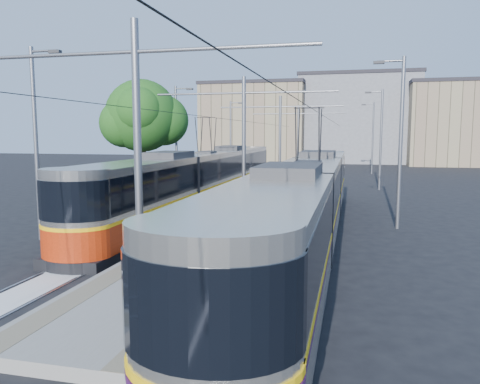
# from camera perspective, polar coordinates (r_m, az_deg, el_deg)

# --- Properties ---
(ground) EXTENTS (160.00, 160.00, 0.00)m
(ground) POSITION_cam_1_polar(r_m,az_deg,el_deg) (16.55, -5.88, -8.63)
(ground) COLOR black
(ground) RESTS_ON ground
(platform) EXTENTS (4.00, 50.00, 0.30)m
(platform) POSITION_cam_1_polar(r_m,az_deg,el_deg) (32.74, 4.03, -0.53)
(platform) COLOR gray
(platform) RESTS_ON ground
(tactile_strip_left) EXTENTS (0.70, 50.00, 0.01)m
(tactile_strip_left) POSITION_cam_1_polar(r_m,az_deg,el_deg) (32.99, 1.55, -0.19)
(tactile_strip_left) COLOR gray
(tactile_strip_left) RESTS_ON platform
(tactile_strip_right) EXTENTS (0.70, 50.00, 0.01)m
(tactile_strip_right) POSITION_cam_1_polar(r_m,az_deg,el_deg) (32.52, 6.55, -0.34)
(tactile_strip_right) COLOR gray
(tactile_strip_right) RESTS_ON platform
(rails) EXTENTS (8.71, 70.00, 0.03)m
(rails) POSITION_cam_1_polar(r_m,az_deg,el_deg) (32.76, 4.03, -0.77)
(rails) COLOR gray
(rails) RESTS_ON ground
(track_arrow) EXTENTS (1.20, 5.00, 0.01)m
(track_arrow) POSITION_cam_1_polar(r_m,az_deg,el_deg) (15.62, -22.47, -10.07)
(track_arrow) COLOR silver
(track_arrow) RESTS_ON ground
(tram_left) EXTENTS (2.43, 30.71, 5.50)m
(tram_left) POSITION_cam_1_polar(r_m,az_deg,el_deg) (29.58, -4.12, 1.69)
(tram_left) COLOR black
(tram_left) RESTS_ON ground
(tram_right) EXTENTS (2.43, 28.39, 5.50)m
(tram_right) POSITION_cam_1_polar(r_m,az_deg,el_deg) (19.20, 8.21, -0.81)
(tram_right) COLOR black
(tram_right) RESTS_ON ground
(catenary) EXTENTS (9.20, 70.00, 7.00)m
(catenary) POSITION_cam_1_polar(r_m,az_deg,el_deg) (29.65, 3.19, 7.16)
(catenary) COLOR slate
(catenary) RESTS_ON platform
(street_lamps) EXTENTS (15.18, 38.22, 8.00)m
(street_lamps) POSITION_cam_1_polar(r_m,az_deg,el_deg) (36.41, 5.13, 6.58)
(street_lamps) COLOR slate
(street_lamps) RESTS_ON ground
(shelter) EXTENTS (0.95, 1.16, 2.22)m
(shelter) POSITION_cam_1_polar(r_m,az_deg,el_deg) (30.85, 3.74, 1.46)
(shelter) COLOR black
(shelter) RESTS_ON platform
(tree) EXTENTS (5.80, 5.37, 8.43)m
(tree) POSITION_cam_1_polar(r_m,az_deg,el_deg) (35.31, -11.21, 8.93)
(tree) COLOR #382314
(tree) RESTS_ON ground
(building_left) EXTENTS (16.32, 12.24, 12.53)m
(building_left) POSITION_cam_1_polar(r_m,az_deg,el_deg) (76.59, 2.00, 8.40)
(building_left) COLOR gray
(building_left) RESTS_ON ground
(building_centre) EXTENTS (18.36, 14.28, 13.84)m
(building_centre) POSITION_cam_1_polar(r_m,az_deg,el_deg) (79.06, 14.17, 8.63)
(building_centre) COLOR gray
(building_centre) RESTS_ON ground
(building_right) EXTENTS (14.28, 10.20, 11.96)m
(building_right) POSITION_cam_1_polar(r_m,az_deg,el_deg) (74.49, 25.11, 7.57)
(building_right) COLOR gray
(building_right) RESTS_ON ground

